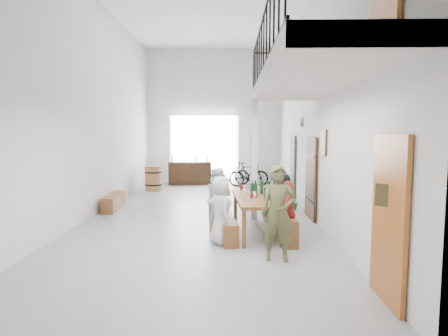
{
  "coord_description": "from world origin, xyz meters",
  "views": [
    {
      "loc": [
        0.78,
        -9.46,
        2.12
      ],
      "look_at": [
        0.57,
        -0.5,
        1.26
      ],
      "focal_mm": 30.0,
      "sensor_mm": 36.0,
      "label": 1
    }
  ],
  "objects_px": {
    "tasting_table": "(256,201)",
    "bicycle_near": "(228,173)",
    "bench_inner": "(226,225)",
    "side_bench": "(114,202)",
    "host_standing": "(278,213)",
    "oak_barrel": "(153,178)",
    "serving_counter": "(190,173)"
  },
  "relations": [
    {
      "from": "host_standing",
      "to": "side_bench",
      "type": "bearing_deg",
      "value": 138.85
    },
    {
      "from": "bench_inner",
      "to": "host_standing",
      "type": "bearing_deg",
      "value": -66.59
    },
    {
      "from": "bench_inner",
      "to": "oak_barrel",
      "type": "bearing_deg",
      "value": 107.16
    },
    {
      "from": "tasting_table",
      "to": "bicycle_near",
      "type": "relative_size",
      "value": 1.2
    },
    {
      "from": "tasting_table",
      "to": "host_standing",
      "type": "bearing_deg",
      "value": -85.22
    },
    {
      "from": "bench_inner",
      "to": "serving_counter",
      "type": "xyz_separation_m",
      "value": [
        -1.6,
        7.57,
        0.24
      ]
    },
    {
      "from": "bicycle_near",
      "to": "tasting_table",
      "type": "bearing_deg",
      "value": -168.58
    },
    {
      "from": "serving_counter",
      "to": "host_standing",
      "type": "xyz_separation_m",
      "value": [
        2.49,
        -9.04,
        0.34
      ]
    },
    {
      "from": "oak_barrel",
      "to": "host_standing",
      "type": "bearing_deg",
      "value": -63.69
    },
    {
      "from": "host_standing",
      "to": "bench_inner",
      "type": "bearing_deg",
      "value": 125.11
    },
    {
      "from": "tasting_table",
      "to": "serving_counter",
      "type": "relative_size",
      "value": 1.24
    },
    {
      "from": "host_standing",
      "to": "bicycle_near",
      "type": "distance_m",
      "value": 9.04
    },
    {
      "from": "oak_barrel",
      "to": "tasting_table",
      "type": "bearing_deg",
      "value": -59.79
    },
    {
      "from": "oak_barrel",
      "to": "serving_counter",
      "type": "height_order",
      "value": "serving_counter"
    },
    {
      "from": "oak_barrel",
      "to": "serving_counter",
      "type": "xyz_separation_m",
      "value": [
        1.13,
        1.71,
        0.0
      ]
    },
    {
      "from": "bench_inner",
      "to": "host_standing",
      "type": "height_order",
      "value": "host_standing"
    },
    {
      "from": "bicycle_near",
      "to": "serving_counter",
      "type": "bearing_deg",
      "value": 94.25
    },
    {
      "from": "serving_counter",
      "to": "side_bench",
      "type": "bearing_deg",
      "value": -112.47
    },
    {
      "from": "side_bench",
      "to": "serving_counter",
      "type": "distance_m",
      "value": 5.25
    },
    {
      "from": "tasting_table",
      "to": "host_standing",
      "type": "xyz_separation_m",
      "value": [
        0.26,
        -1.55,
        0.09
      ]
    },
    {
      "from": "host_standing",
      "to": "bicycle_near",
      "type": "xyz_separation_m",
      "value": [
        -0.95,
        8.99,
        -0.33
      ]
    },
    {
      "from": "bench_inner",
      "to": "side_bench",
      "type": "height_order",
      "value": "bench_inner"
    },
    {
      "from": "tasting_table",
      "to": "bench_inner",
      "type": "distance_m",
      "value": 0.81
    },
    {
      "from": "side_bench",
      "to": "host_standing",
      "type": "bearing_deg",
      "value": -45.01
    },
    {
      "from": "tasting_table",
      "to": "serving_counter",
      "type": "bearing_deg",
      "value": 101.93
    },
    {
      "from": "bench_inner",
      "to": "host_standing",
      "type": "distance_m",
      "value": 1.82
    },
    {
      "from": "side_bench",
      "to": "host_standing",
      "type": "distance_m",
      "value": 5.73
    },
    {
      "from": "tasting_table",
      "to": "oak_barrel",
      "type": "xyz_separation_m",
      "value": [
        -3.37,
        5.79,
        -0.25
      ]
    },
    {
      "from": "tasting_table",
      "to": "bicycle_near",
      "type": "xyz_separation_m",
      "value": [
        -0.69,
        7.44,
        -0.24
      ]
    },
    {
      "from": "tasting_table",
      "to": "side_bench",
      "type": "height_order",
      "value": "tasting_table"
    },
    {
      "from": "oak_barrel",
      "to": "host_standing",
      "type": "distance_m",
      "value": 8.19
    },
    {
      "from": "bench_inner",
      "to": "oak_barrel",
      "type": "height_order",
      "value": "oak_barrel"
    }
  ]
}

